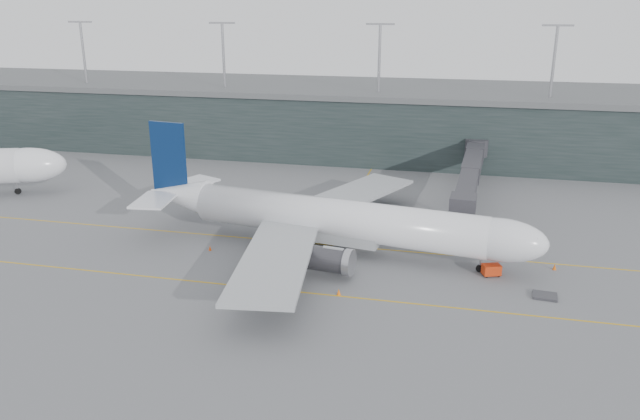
# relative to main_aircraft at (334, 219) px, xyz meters

# --- Properties ---
(ground) EXTENTS (320.00, 320.00, 0.00)m
(ground) POSITION_rel_main_aircraft_xyz_m (-6.48, 5.90, -4.65)
(ground) COLOR #58585D
(ground) RESTS_ON ground
(taxiline_a) EXTENTS (160.00, 0.25, 0.02)m
(taxiline_a) POSITION_rel_main_aircraft_xyz_m (-6.48, 1.90, -4.64)
(taxiline_a) COLOR gold
(taxiline_a) RESTS_ON ground
(taxiline_b) EXTENTS (160.00, 0.25, 0.02)m
(taxiline_b) POSITION_rel_main_aircraft_xyz_m (-6.48, -14.10, -4.64)
(taxiline_b) COLOR gold
(taxiline_b) RESTS_ON ground
(taxiline_lead_main) EXTENTS (0.25, 60.00, 0.02)m
(taxiline_lead_main) POSITION_rel_main_aircraft_xyz_m (-1.48, 25.90, -4.64)
(taxiline_lead_main) COLOR gold
(taxiline_lead_main) RESTS_ON ground
(terminal) EXTENTS (240.00, 36.00, 29.00)m
(terminal) POSITION_rel_main_aircraft_xyz_m (-6.48, 63.90, 2.97)
(terminal) COLOR #1E2928
(terminal) RESTS_ON ground
(main_aircraft) EXTENTS (59.05, 54.95, 16.58)m
(main_aircraft) POSITION_rel_main_aircraft_xyz_m (0.00, 0.00, 0.00)
(main_aircraft) COLOR white
(main_aircraft) RESTS_ON ground
(jet_bridge) EXTENTS (6.61, 48.72, 7.41)m
(jet_bridge) POSITION_rel_main_aircraft_xyz_m (18.54, 32.15, 0.90)
(jet_bridge) COLOR #2F2E34
(jet_bridge) RESTS_ON ground
(gse_cart) EXTENTS (2.61, 2.12, 1.53)m
(gse_cart) POSITION_rel_main_aircraft_xyz_m (21.52, -3.96, -3.80)
(gse_cart) COLOR red
(gse_cart) RESTS_ON ground
(baggage_dolly) EXTENTS (3.00, 2.49, 0.28)m
(baggage_dolly) POSITION_rel_main_aircraft_xyz_m (27.62, -8.86, -4.48)
(baggage_dolly) COLOR #323237
(baggage_dolly) RESTS_ON ground
(uld_a) EXTENTS (1.99, 1.64, 1.72)m
(uld_a) POSITION_rel_main_aircraft_xyz_m (-12.13, 16.86, -3.75)
(uld_a) COLOR #343438
(uld_a) RESTS_ON ground
(uld_b) EXTENTS (2.32, 1.94, 1.95)m
(uld_b) POSITION_rel_main_aircraft_xyz_m (-9.93, 16.26, -3.63)
(uld_b) COLOR #343438
(uld_b) RESTS_ON ground
(uld_c) EXTENTS (2.80, 2.54, 2.08)m
(uld_c) POSITION_rel_main_aircraft_xyz_m (-4.98, 15.74, -3.56)
(uld_c) COLOR #343438
(uld_c) RESTS_ON ground
(cone_nose) EXTENTS (0.50, 0.50, 0.80)m
(cone_nose) POSITION_rel_main_aircraft_xyz_m (29.73, -0.13, -4.25)
(cone_nose) COLOR #DF580C
(cone_nose) RESTS_ON ground
(cone_wing_stbd) EXTENTS (0.50, 0.50, 0.80)m
(cone_wing_stbd) POSITION_rel_main_aircraft_xyz_m (3.49, -13.80, -4.25)
(cone_wing_stbd) COLOR orange
(cone_wing_stbd) RESTS_ON ground
(cone_wing_port) EXTENTS (0.40, 0.40, 0.64)m
(cone_wing_port) POSITION_rel_main_aircraft_xyz_m (2.52, 17.88, -4.33)
(cone_wing_port) COLOR #E9430C
(cone_wing_port) RESTS_ON ground
(cone_tail) EXTENTS (0.43, 0.43, 0.69)m
(cone_tail) POSITION_rel_main_aircraft_xyz_m (-17.12, -3.93, -4.31)
(cone_tail) COLOR #ED4C0D
(cone_tail) RESTS_ON ground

